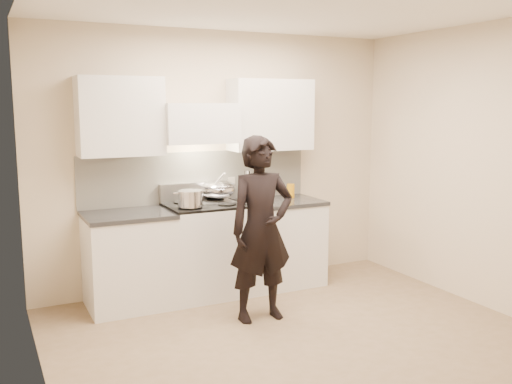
% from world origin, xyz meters
% --- Properties ---
extents(ground_plane, '(4.00, 4.00, 0.00)m').
position_xyz_m(ground_plane, '(0.00, 0.00, 0.00)').
color(ground_plane, '#866F55').
extents(room_shell, '(4.04, 3.54, 2.70)m').
position_xyz_m(room_shell, '(-0.06, 0.37, 1.60)').
color(room_shell, '#C5B39A').
rests_on(room_shell, ground).
extents(stove, '(0.76, 0.65, 0.96)m').
position_xyz_m(stove, '(-0.30, 1.42, 0.47)').
color(stove, white).
rests_on(stove, ground).
extents(counter_right, '(0.92, 0.67, 0.92)m').
position_xyz_m(counter_right, '(0.53, 1.43, 0.46)').
color(counter_right, silver).
rests_on(counter_right, ground).
extents(counter_left, '(0.82, 0.67, 0.92)m').
position_xyz_m(counter_left, '(-1.08, 1.43, 0.46)').
color(counter_left, silver).
rests_on(counter_left, ground).
extents(wok, '(0.39, 0.48, 0.31)m').
position_xyz_m(wok, '(-0.10, 1.57, 1.06)').
color(wok, silver).
rests_on(wok, stove).
extents(stock_pot, '(0.34, 0.25, 0.16)m').
position_xyz_m(stock_pot, '(-0.50, 1.28, 1.04)').
color(stock_pot, silver).
rests_on(stock_pot, stove).
extents(utensil_crock, '(0.12, 0.12, 0.31)m').
position_xyz_m(utensil_crock, '(0.26, 1.59, 1.02)').
color(utensil_crock, '#B8B8B8').
rests_on(utensil_crock, counter_right).
extents(spice_jar, '(0.04, 0.04, 0.09)m').
position_xyz_m(spice_jar, '(0.33, 1.59, 0.96)').
color(spice_jar, orange).
rests_on(spice_jar, counter_right).
extents(oil_glass, '(0.09, 0.09, 0.15)m').
position_xyz_m(oil_glass, '(0.76, 1.53, 1.00)').
color(oil_glass, '#C3800B').
rests_on(oil_glass, counter_right).
extents(person, '(0.62, 0.41, 1.67)m').
position_xyz_m(person, '(-0.08, 0.58, 0.83)').
color(person, black).
rests_on(person, ground).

